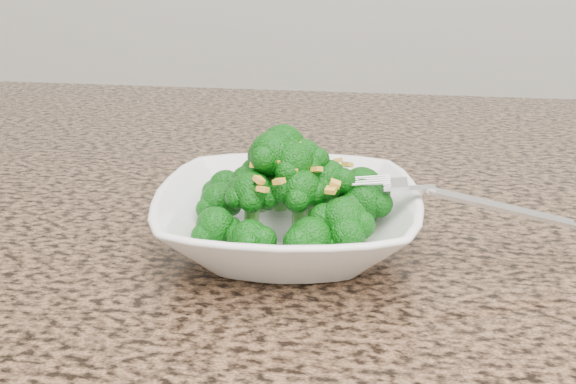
# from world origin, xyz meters

# --- Properties ---
(granite_counter) EXTENTS (1.64, 1.04, 0.03)m
(granite_counter) POSITION_xyz_m (0.00, 0.30, 0.89)
(granite_counter) COLOR brown
(granite_counter) RESTS_ON cabinet
(bowl) EXTENTS (0.23, 0.23, 0.05)m
(bowl) POSITION_xyz_m (-0.08, 0.24, 0.93)
(bowl) COLOR white
(bowl) RESTS_ON granite_counter
(broccoli_pile) EXTENTS (0.18, 0.18, 0.06)m
(broccoli_pile) POSITION_xyz_m (-0.08, 0.24, 0.98)
(broccoli_pile) COLOR #0A570A
(broccoli_pile) RESTS_ON bowl
(garlic_topping) EXTENTS (0.11, 0.11, 0.01)m
(garlic_topping) POSITION_xyz_m (-0.08, 0.24, 1.02)
(garlic_topping) COLOR gold
(garlic_topping) RESTS_ON broccoli_pile
(fork) EXTENTS (0.19, 0.04, 0.01)m
(fork) POSITION_xyz_m (0.03, 0.24, 0.96)
(fork) COLOR silver
(fork) RESTS_ON bowl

